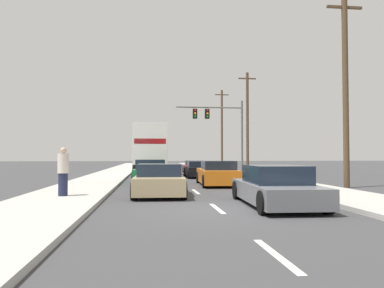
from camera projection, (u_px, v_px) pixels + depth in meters
The scene contains 16 objects.
ground_plane at pixel (170, 172), 35.25m from camera, with size 140.00×140.00×0.00m, color #3D3D3F.
sidewalk_right at pixel (232, 173), 30.87m from camera, with size 2.99×80.00×0.14m, color #B2AFA8.
sidewalk_left at pixel (112, 174), 29.70m from camera, with size 2.99×80.00×0.14m, color #B2AFA8.
lane_markings at pixel (173, 174), 30.47m from camera, with size 0.14×52.00×0.01m.
box_truck at pixel (152, 148), 27.82m from camera, with size 2.71×8.32×3.79m.
car_green at pixel (151, 172), 20.46m from camera, with size 2.03×4.47×1.34m.
car_tan at pixel (159, 181), 14.34m from camera, with size 2.10×4.60×1.23m.
car_red at pixel (194, 167), 32.08m from camera, with size 1.99×4.26×1.13m.
car_black at pixel (199, 170), 26.05m from camera, with size 2.05×4.41×1.17m.
car_orange at pixel (218, 174), 18.93m from camera, with size 2.07×4.45×1.29m.
car_gray at pixel (276, 187), 11.24m from camera, with size 2.12×4.64×1.25m.
traffic_signal_mast at pixel (215, 120), 35.91m from camera, with size 6.73×0.69×7.07m.
utility_pole_near at pixel (345, 88), 17.59m from camera, with size 1.80×0.28×9.43m.
utility_pole_mid at pixel (247, 120), 36.33m from camera, with size 1.80×0.28×9.94m.
utility_pole_far at pixel (222, 128), 47.89m from camera, with size 1.80×0.28×10.25m.
pedestrian_near_corner at pixel (63, 172), 12.72m from camera, with size 0.38×0.38×1.71m.
Camera 1 is at (-1.96, -10.32, 1.55)m, focal length 33.84 mm.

